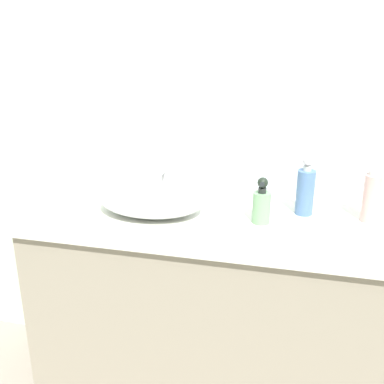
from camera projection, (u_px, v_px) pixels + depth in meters
bathroom_wall_rear at (253, 82)px, 1.77m from camera, size 6.00×0.06×2.60m
vanity_counter at (229, 319)px, 1.77m from camera, size 1.44×0.59×0.88m
wall_mirror_panel at (249, 40)px, 1.69m from camera, size 1.36×0.01×1.16m
sink_basin at (152, 199)px, 1.62m from camera, size 0.38×0.27×0.10m
faucet at (164, 176)px, 1.75m from camera, size 0.03×0.13×0.15m
soap_dispenser at (305, 190)px, 1.60m from camera, size 0.06×0.06×0.21m
lotion_bottle at (262, 205)px, 1.53m from camera, size 0.06×0.06×0.16m
perfume_bottle at (371, 197)px, 1.54m from camera, size 0.06×0.06×0.18m
candle_jar at (88, 198)px, 1.72m from camera, size 0.06×0.06×0.04m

